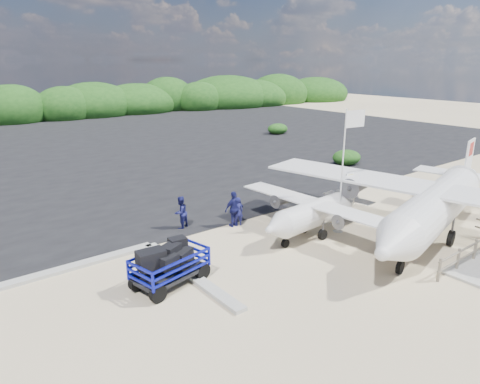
{
  "coord_description": "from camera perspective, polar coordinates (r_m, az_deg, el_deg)",
  "views": [
    {
      "loc": [
        -12.45,
        -12.14,
        8.39
      ],
      "look_at": [
        0.96,
        5.14,
        1.62
      ],
      "focal_mm": 32.0,
      "sensor_mm": 36.0,
      "label": 1
    }
  ],
  "objects": [
    {
      "name": "fence",
      "position": [
        21.49,
        28.65,
        -8.03
      ],
      "size": [
        6.4,
        2.0,
        1.1
      ],
      "primitive_type": null,
      "color": "#B2B2B2",
      "rests_on": "ground"
    },
    {
      "name": "vegetation_band",
      "position": [
        68.8,
        -27.39,
        8.29
      ],
      "size": [
        124.0,
        8.0,
        4.4
      ],
      "primitive_type": null,
      "color": "#B2B2B2",
      "rests_on": "ground"
    },
    {
      "name": "aircraft_large",
      "position": [
        48.41,
        -2.64,
        7.2
      ],
      "size": [
        20.96,
        20.96,
        5.23
      ],
      "primitive_type": null,
      "rotation": [
        0.0,
        0.0,
        3.37
      ],
      "color": "#B2B2B2",
      "rests_on": "ground"
    },
    {
      "name": "crew_a",
      "position": [
        22.44,
        -0.32,
        -2.61
      ],
      "size": [
        0.67,
        0.57,
        1.57
      ],
      "primitive_type": "imported",
      "rotation": [
        0.0,
        0.0,
        2.74
      ],
      "color": "navy",
      "rests_on": "ground"
    },
    {
      "name": "lagoon",
      "position": [
        16.38,
        -20.85,
        -14.87
      ],
      "size": [
        9.0,
        7.0,
        0.4
      ],
      "primitive_type": null,
      "color": "#B2B2B2",
      "rests_on": "ground"
    },
    {
      "name": "asphalt_apron",
      "position": [
        44.73,
        -21.04,
        5.24
      ],
      "size": [
        90.0,
        50.0,
        0.04
      ],
      "primitive_type": null,
      "color": "#B2B2B2",
      "rests_on": "ground"
    },
    {
      "name": "crew_b",
      "position": [
        22.28,
        -7.91,
        -2.72
      ],
      "size": [
        1.01,
        0.9,
        1.73
      ],
      "primitive_type": "imported",
      "rotation": [
        0.0,
        0.0,
        3.49
      ],
      "color": "navy",
      "rests_on": "ground"
    },
    {
      "name": "ground",
      "position": [
        19.31,
        7.21,
        -8.71
      ],
      "size": [
        160.0,
        160.0,
        0.0
      ],
      "primitive_type": "plane",
      "color": "beige"
    },
    {
      "name": "flagpole",
      "position": [
        22.54,
        12.91,
        -5.11
      ],
      "size": [
        1.3,
        0.67,
        6.21
      ],
      "primitive_type": null,
      "rotation": [
        0.0,
        0.0,
        -0.12
      ],
      "color": "white",
      "rests_on": "ground"
    },
    {
      "name": "signboard",
      "position": [
        20.98,
        19.76,
        -7.46
      ],
      "size": [
        1.55,
        0.44,
        1.27
      ],
      "primitive_type": null,
      "rotation": [
        0.0,
        0.0,
        -0.2
      ],
      "color": "#4C2015",
      "rests_on": "ground"
    },
    {
      "name": "crew_c",
      "position": [
        22.3,
        -0.78,
        -2.28
      ],
      "size": [
        1.14,
        0.51,
        1.91
      ],
      "primitive_type": "imported",
      "rotation": [
        0.0,
        0.0,
        3.11
      ],
      "color": "navy",
      "rests_on": "ground"
    },
    {
      "name": "baggage_cart",
      "position": [
        17.3,
        -9.18,
        -12.06
      ],
      "size": [
        3.45,
        2.41,
        1.57
      ],
      "primitive_type": null,
      "rotation": [
        0.0,
        0.0,
        0.21
      ],
      "color": "#0A11A4",
      "rests_on": "ground"
    }
  ]
}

